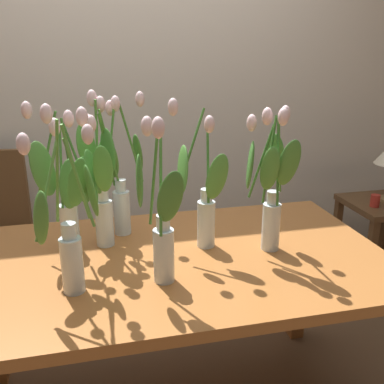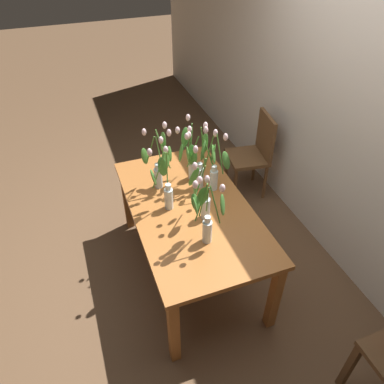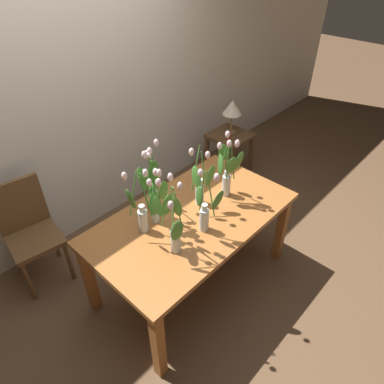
{
  "view_description": "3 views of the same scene",
  "coord_description": "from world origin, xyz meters",
  "px_view_note": "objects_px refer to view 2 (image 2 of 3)",
  "views": [
    {
      "loc": [
        -0.25,
        -1.4,
        1.46
      ],
      "look_at": [
        0.09,
        0.02,
        0.98
      ],
      "focal_mm": 40.46,
      "sensor_mm": 36.0,
      "label": 1
    },
    {
      "loc": [
        2.01,
        -0.73,
        2.62
      ],
      "look_at": [
        0.04,
        -0.0,
        0.92
      ],
      "focal_mm": 33.79,
      "sensor_mm": 36.0,
      "label": 2
    },
    {
      "loc": [
        -1.45,
        -1.36,
        2.49
      ],
      "look_at": [
        0.04,
        0.04,
        0.93
      ],
      "focal_mm": 32.65,
      "sensor_mm": 36.0,
      "label": 3
    }
  ],
  "objects_px": {
    "tulip_vase_4": "(206,215)",
    "tulip_vase_5": "(202,198)",
    "dining_table": "(190,215)",
    "tulip_vase_0": "(165,189)",
    "tulip_vase_3": "(214,170)",
    "dining_chair": "(255,151)",
    "tulip_vase_1": "(190,157)",
    "tulip_vase_2": "(202,162)",
    "tulip_vase_6": "(159,163)"
  },
  "relations": [
    {
      "from": "tulip_vase_4",
      "to": "tulip_vase_5",
      "type": "bearing_deg",
      "value": 164.31
    },
    {
      "from": "dining_table",
      "to": "tulip_vase_5",
      "type": "xyz_separation_m",
      "value": [
        0.14,
        0.04,
        0.27
      ]
    },
    {
      "from": "dining_table",
      "to": "tulip_vase_0",
      "type": "distance_m",
      "value": 0.34
    },
    {
      "from": "tulip_vase_0",
      "to": "tulip_vase_3",
      "type": "bearing_deg",
      "value": 101.05
    },
    {
      "from": "tulip_vase_0",
      "to": "dining_chair",
      "type": "distance_m",
      "value": 1.51
    },
    {
      "from": "dining_table",
      "to": "tulip_vase_4",
      "type": "height_order",
      "value": "tulip_vase_4"
    },
    {
      "from": "tulip_vase_1",
      "to": "tulip_vase_0",
      "type": "bearing_deg",
      "value": -46.69
    },
    {
      "from": "dining_table",
      "to": "dining_chair",
      "type": "height_order",
      "value": "dining_chair"
    },
    {
      "from": "tulip_vase_1",
      "to": "tulip_vase_2",
      "type": "xyz_separation_m",
      "value": [
        0.12,
        0.06,
        0.01
      ]
    },
    {
      "from": "tulip_vase_2",
      "to": "tulip_vase_5",
      "type": "distance_m",
      "value": 0.39
    },
    {
      "from": "tulip_vase_5",
      "to": "tulip_vase_6",
      "type": "relative_size",
      "value": 0.99
    },
    {
      "from": "dining_table",
      "to": "dining_chair",
      "type": "xyz_separation_m",
      "value": [
        -0.84,
        1.05,
        -0.12
      ]
    },
    {
      "from": "tulip_vase_4",
      "to": "tulip_vase_6",
      "type": "height_order",
      "value": "tulip_vase_6"
    },
    {
      "from": "dining_table",
      "to": "tulip_vase_0",
      "type": "relative_size",
      "value": 2.88
    },
    {
      "from": "tulip_vase_3",
      "to": "dining_chair",
      "type": "relative_size",
      "value": 0.61
    },
    {
      "from": "tulip_vase_3",
      "to": "tulip_vase_6",
      "type": "xyz_separation_m",
      "value": [
        -0.19,
        -0.4,
        0.04
      ]
    },
    {
      "from": "tulip_vase_3",
      "to": "dining_chair",
      "type": "xyz_separation_m",
      "value": [
        -0.7,
        0.79,
        -0.41
      ]
    },
    {
      "from": "tulip_vase_2",
      "to": "tulip_vase_6",
      "type": "height_order",
      "value": "tulip_vase_2"
    },
    {
      "from": "tulip_vase_0",
      "to": "tulip_vase_4",
      "type": "relative_size",
      "value": 1.02
    },
    {
      "from": "dining_table",
      "to": "tulip_vase_3",
      "type": "distance_m",
      "value": 0.41
    },
    {
      "from": "dining_table",
      "to": "tulip_vase_6",
      "type": "height_order",
      "value": "tulip_vase_6"
    },
    {
      "from": "tulip_vase_0",
      "to": "tulip_vase_5",
      "type": "height_order",
      "value": "tulip_vase_5"
    },
    {
      "from": "tulip_vase_1",
      "to": "tulip_vase_6",
      "type": "height_order",
      "value": "tulip_vase_6"
    },
    {
      "from": "tulip_vase_5",
      "to": "dining_table",
      "type": "bearing_deg",
      "value": -162.18
    },
    {
      "from": "dining_chair",
      "to": "tulip_vase_5",
      "type": "bearing_deg",
      "value": -45.7
    },
    {
      "from": "tulip_vase_3",
      "to": "tulip_vase_5",
      "type": "xyz_separation_m",
      "value": [
        0.28,
        -0.21,
        -0.01
      ]
    },
    {
      "from": "dining_table",
      "to": "tulip_vase_5",
      "type": "height_order",
      "value": "tulip_vase_5"
    },
    {
      "from": "dining_chair",
      "to": "dining_table",
      "type": "bearing_deg",
      "value": -51.17
    },
    {
      "from": "tulip_vase_3",
      "to": "tulip_vase_6",
      "type": "relative_size",
      "value": 0.99
    },
    {
      "from": "dining_table",
      "to": "tulip_vase_6",
      "type": "distance_m",
      "value": 0.49
    },
    {
      "from": "tulip_vase_3",
      "to": "tulip_vase_4",
      "type": "bearing_deg",
      "value": -28.51
    },
    {
      "from": "tulip_vase_1",
      "to": "tulip_vase_2",
      "type": "height_order",
      "value": "tulip_vase_2"
    },
    {
      "from": "dining_table",
      "to": "tulip_vase_2",
      "type": "relative_size",
      "value": 2.73
    },
    {
      "from": "dining_table",
      "to": "tulip_vase_3",
      "type": "height_order",
      "value": "tulip_vase_3"
    },
    {
      "from": "tulip_vase_0",
      "to": "tulip_vase_6",
      "type": "height_order",
      "value": "tulip_vase_6"
    },
    {
      "from": "dining_chair",
      "to": "tulip_vase_2",
      "type": "bearing_deg",
      "value": -54.15
    },
    {
      "from": "tulip_vase_0",
      "to": "tulip_vase_5",
      "type": "relative_size",
      "value": 0.98
    },
    {
      "from": "tulip_vase_4",
      "to": "dining_chair",
      "type": "xyz_separation_m",
      "value": [
        -1.21,
        1.07,
        -0.45
      ]
    },
    {
      "from": "dining_table",
      "to": "tulip_vase_6",
      "type": "xyz_separation_m",
      "value": [
        -0.33,
        -0.14,
        0.32
      ]
    },
    {
      "from": "tulip_vase_6",
      "to": "tulip_vase_5",
      "type": "bearing_deg",
      "value": 21.5
    },
    {
      "from": "dining_table",
      "to": "tulip_vase_4",
      "type": "xyz_separation_m",
      "value": [
        0.37,
        -0.02,
        0.33
      ]
    },
    {
      "from": "tulip_vase_1",
      "to": "tulip_vase_5",
      "type": "xyz_separation_m",
      "value": [
        0.48,
        -0.08,
        -0.04
      ]
    },
    {
      "from": "tulip_vase_4",
      "to": "tulip_vase_5",
      "type": "relative_size",
      "value": 0.96
    },
    {
      "from": "tulip_vase_4",
      "to": "tulip_vase_2",
      "type": "bearing_deg",
      "value": 160.75
    },
    {
      "from": "tulip_vase_2",
      "to": "dining_chair",
      "type": "height_order",
      "value": "tulip_vase_2"
    },
    {
      "from": "dining_table",
      "to": "tulip_vase_6",
      "type": "relative_size",
      "value": 2.79
    },
    {
      "from": "tulip_vase_4",
      "to": "dining_chair",
      "type": "distance_m",
      "value": 1.68
    },
    {
      "from": "tulip_vase_2",
      "to": "tulip_vase_5",
      "type": "xyz_separation_m",
      "value": [
        0.35,
        -0.14,
        -0.06
      ]
    },
    {
      "from": "tulip_vase_2",
      "to": "tulip_vase_1",
      "type": "bearing_deg",
      "value": -154.14
    },
    {
      "from": "tulip_vase_0",
      "to": "tulip_vase_2",
      "type": "relative_size",
      "value": 0.95
    }
  ]
}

